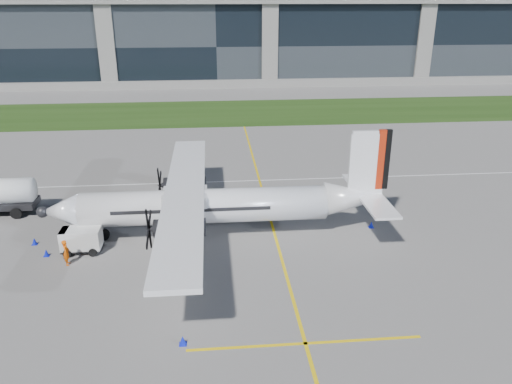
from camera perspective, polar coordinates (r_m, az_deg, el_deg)
The scene contains 15 objects.
ground at distance 68.30m, azimuth -3.94°, elevation 7.60°, with size 400.00×400.00×0.00m, color #5E5C59.
grass_strip at distance 76.09m, azimuth -4.10°, elevation 9.05°, with size 400.00×18.00×0.04m, color #1D390F.
terminal_building at distance 106.68m, azimuth -4.64°, elevation 16.67°, with size 120.00×20.00×15.00m, color black.
tree_line at distance 166.84m, azimuth -4.92°, elevation 16.84°, with size 400.00×6.00×6.00m, color black.
pylon_east at distance 196.32m, azimuth 22.26°, elevation 19.63°, with size 9.00×4.60×30.00m, color gray, non-canonical shape.
yellow_taxiway_centerline at distance 40.05m, azimuth 1.51°, elevation -2.60°, with size 0.20×70.00×0.01m, color yellow.
turboprop_aircraft at distance 35.23m, azimuth -4.47°, elevation 0.62°, with size 24.69×25.61×7.68m, color white, non-canonical shape.
baggage_tug at distance 36.13m, azimuth -19.31°, elevation -5.24°, with size 2.80×1.68×1.68m, color silver, non-canonical shape.
ground_crew_person at distance 34.73m, azimuth -20.90°, elevation -6.28°, with size 0.82×0.58×2.00m, color #F25907.
safety_cone_tail at distance 38.78m, azimuth 13.04°, elevation -3.63°, with size 0.36×0.36×0.50m, color #0B18BE.
safety_cone_portwing at distance 26.37m, azimuth -8.37°, elevation -16.42°, with size 0.36×0.36×0.50m, color #0B18BE.
safety_cone_stbdwing at distance 48.28m, azimuth -7.18°, elevation 1.84°, with size 0.36×0.36×0.50m, color #0B18BE.
safety_cone_fwd at distance 38.62m, azimuth -24.00°, elevation -5.16°, with size 0.36×0.36×0.50m, color #0B18BE.
safety_cone_nose_stbd at distance 39.54m, azimuth -20.10°, elevation -3.94°, with size 0.36×0.36×0.50m, color #0B18BE.
safety_cone_nose_port at distance 36.65m, azimuth -22.85°, elevation -6.41°, with size 0.36×0.36×0.50m, color #0B18BE.
Camera 1 is at (-1.36, -26.30, 16.36)m, focal length 35.00 mm.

